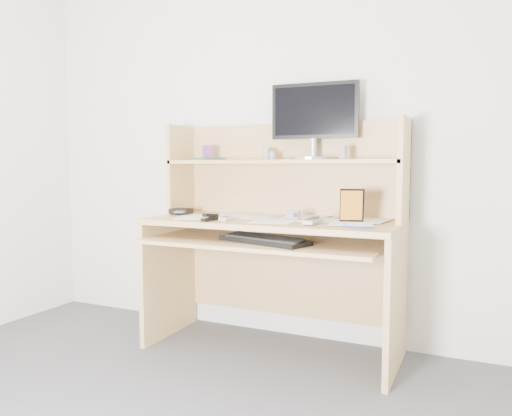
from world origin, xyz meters
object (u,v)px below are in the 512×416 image
at_px(tv_remote, 313,221).
at_px(keyboard, 265,240).
at_px(monitor, 314,119).
at_px(desk, 277,228).
at_px(game_case, 352,205).

bearing_deg(tv_remote, keyboard, -161.35).
xyz_separation_m(tv_remote, monitor, (-0.10, 0.32, 0.55)).
bearing_deg(monitor, tv_remote, -74.73).
distance_m(desk, monitor, 0.66).
height_order(tv_remote, game_case, game_case).
relative_size(desk, game_case, 8.02).
height_order(desk, tv_remote, desk).
relative_size(keyboard, monitor, 1.04).
height_order(keyboard, monitor, monitor).
relative_size(desk, keyboard, 2.68).
distance_m(game_case, monitor, 0.58).
relative_size(keyboard, game_case, 3.00).
height_order(keyboard, tv_remote, tv_remote).
distance_m(tv_remote, game_case, 0.22).
xyz_separation_m(desk, game_case, (0.45, -0.07, 0.15)).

